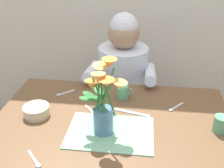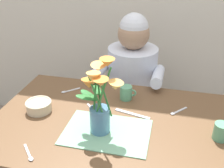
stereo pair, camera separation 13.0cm
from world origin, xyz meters
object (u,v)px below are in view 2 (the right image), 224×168
(ceramic_bowl, at_px, (39,105))
(coffee_cup, at_px, (222,132))
(dinner_knife, at_px, (132,114))
(flower_vase, at_px, (100,100))
(tea_cup, at_px, (126,93))
(seated_person, at_px, (131,92))

(ceramic_bowl, height_order, coffee_cup, coffee_cup)
(dinner_knife, bearing_deg, flower_vase, -111.98)
(dinner_knife, distance_m, tea_cup, 0.16)
(flower_vase, distance_m, dinner_knife, 0.27)
(ceramic_bowl, bearing_deg, coffee_cup, -1.67)
(ceramic_bowl, height_order, dinner_knife, ceramic_bowl)
(coffee_cup, bearing_deg, flower_vase, -172.54)
(flower_vase, height_order, coffee_cup, flower_vase)
(ceramic_bowl, distance_m, dinner_knife, 0.49)
(ceramic_bowl, bearing_deg, dinner_knife, 8.73)
(flower_vase, distance_m, tea_cup, 0.35)
(seated_person, xyz_separation_m, coffee_cup, (0.51, -0.64, 0.22))
(ceramic_bowl, xyz_separation_m, coffee_cup, (0.90, -0.03, 0.01))
(seated_person, bearing_deg, dinner_knife, -76.64)
(flower_vase, bearing_deg, dinner_knife, 54.32)
(tea_cup, bearing_deg, flower_vase, -101.16)
(seated_person, bearing_deg, flower_vase, -88.97)
(ceramic_bowl, relative_size, tea_cup, 1.46)
(seated_person, distance_m, dinner_knife, 0.57)
(seated_person, height_order, flower_vase, seated_person)
(seated_person, bearing_deg, ceramic_bowl, -119.13)
(seated_person, height_order, tea_cup, seated_person)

